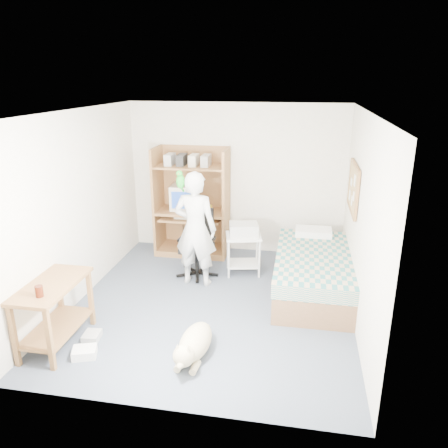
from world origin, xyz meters
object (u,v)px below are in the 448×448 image
at_px(person, 195,229).
at_px(printer_cart, 243,248).
at_px(computer_hutch, 193,206).
at_px(side_desk, 54,305).
at_px(bed, 313,272).
at_px(office_chair, 198,252).
at_px(dog, 194,344).

relative_size(person, printer_cart, 2.68).
bearing_deg(computer_hutch, side_desk, -106.14).
bearing_deg(side_desk, printer_cart, 50.96).
xyz_separation_m(bed, person, (-1.67, -0.04, 0.55)).
bearing_deg(printer_cart, side_desk, -140.95).
bearing_deg(office_chair, bed, -4.11).
bearing_deg(office_chair, printer_cart, 17.46).
xyz_separation_m(dog, printer_cart, (0.23, 2.21, 0.25)).
relative_size(computer_hutch, dog, 1.82).
height_order(computer_hutch, bed, computer_hutch).
xyz_separation_m(side_desk, dog, (1.58, 0.02, -0.33)).
relative_size(side_desk, printer_cart, 1.61).
bearing_deg(printer_cart, person, -155.87).
relative_size(computer_hutch, person, 1.08).
relative_size(computer_hutch, printer_cart, 2.89).
xyz_separation_m(office_chair, printer_cart, (0.67, 0.15, 0.05)).
relative_size(office_chair, printer_cart, 1.61).
relative_size(bed, side_desk, 2.02).
height_order(bed, person, person).
height_order(office_chair, printer_cart, office_chair).
height_order(dog, printer_cart, printer_cart).
bearing_deg(person, side_desk, 61.06).
bearing_deg(printer_cart, computer_hutch, 131.92).
distance_m(side_desk, person, 2.16).
xyz_separation_m(bed, side_desk, (-2.85, -1.82, 0.21)).
distance_m(office_chair, person, 0.57).
bearing_deg(bed, computer_hutch, 150.71).
height_order(office_chair, person, person).
relative_size(bed, office_chair, 2.01).
distance_m(side_desk, printer_cart, 2.88).
relative_size(dog, printer_cart, 1.59).
relative_size(computer_hutch, bed, 0.89).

